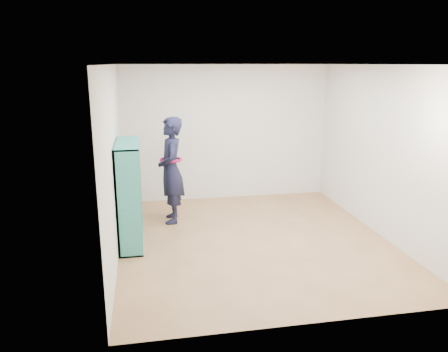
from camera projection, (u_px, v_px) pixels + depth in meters
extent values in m
plane|color=#8F6541|center=(254.00, 240.00, 6.66)|extent=(4.50, 4.50, 0.00)
plane|color=white|center=(257.00, 64.00, 6.01)|extent=(4.50, 4.50, 0.00)
cube|color=silver|center=(114.00, 162.00, 5.98)|extent=(0.02, 4.50, 2.60)
cube|color=silver|center=(382.00, 152.00, 6.69)|extent=(0.02, 4.50, 2.60)
cube|color=silver|center=(226.00, 133.00, 8.47)|extent=(4.00, 0.02, 2.60)
cube|color=silver|center=(314.00, 205.00, 4.19)|extent=(4.00, 0.02, 2.60)
cube|color=teal|center=(129.00, 205.00, 5.87)|extent=(0.33, 0.02, 1.52)
cube|color=teal|center=(130.00, 183.00, 6.94)|extent=(0.33, 0.02, 1.52)
cube|color=teal|center=(132.00, 241.00, 6.59)|extent=(0.33, 1.14, 0.02)
cube|color=teal|center=(127.00, 143.00, 6.22)|extent=(0.33, 1.14, 0.02)
cube|color=teal|center=(119.00, 194.00, 6.38)|extent=(0.02, 1.14, 1.52)
cube|color=teal|center=(129.00, 197.00, 6.23)|extent=(0.31, 0.02, 1.48)
cube|color=teal|center=(130.00, 190.00, 6.58)|extent=(0.31, 0.02, 1.48)
cube|color=teal|center=(131.00, 217.00, 6.50)|extent=(0.31, 1.10, 0.02)
cube|color=teal|center=(130.00, 193.00, 6.41)|extent=(0.31, 1.10, 0.02)
cube|color=teal|center=(128.00, 169.00, 6.31)|extent=(0.31, 1.10, 0.02)
cube|color=beige|center=(133.00, 247.00, 6.23)|extent=(0.21, 0.13, 0.08)
cube|color=black|center=(132.00, 218.00, 6.07)|extent=(0.17, 0.15, 0.24)
cube|color=maroon|center=(130.00, 195.00, 5.98)|extent=(0.17, 0.15, 0.19)
cube|color=silver|center=(129.00, 173.00, 5.95)|extent=(0.21, 0.13, 0.05)
cube|color=navy|center=(134.00, 234.00, 6.51)|extent=(0.17, 0.15, 0.21)
cube|color=brown|center=(132.00, 211.00, 6.42)|extent=(0.17, 0.15, 0.20)
cube|color=#BFB28C|center=(131.00, 190.00, 6.39)|extent=(0.21, 0.13, 0.08)
cube|color=#26594C|center=(130.00, 163.00, 6.24)|extent=(0.17, 0.15, 0.19)
cube|color=beige|center=(134.00, 225.00, 6.86)|extent=(0.17, 0.15, 0.24)
cube|color=black|center=(132.00, 207.00, 6.83)|extent=(0.21, 0.13, 0.05)
cube|color=maroon|center=(132.00, 180.00, 6.67)|extent=(0.17, 0.15, 0.22)
cube|color=silver|center=(130.00, 157.00, 6.58)|extent=(0.17, 0.15, 0.21)
imported|color=black|center=(171.00, 170.00, 7.25)|extent=(0.44, 0.66, 1.78)
torus|color=#9D0C49|center=(171.00, 160.00, 7.21)|extent=(0.38, 0.38, 0.04)
cube|color=silver|center=(163.00, 163.00, 7.28)|extent=(0.03, 0.10, 0.13)
cube|color=black|center=(163.00, 163.00, 7.28)|extent=(0.03, 0.09, 0.13)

